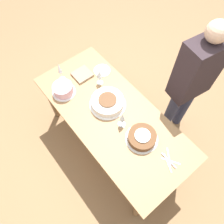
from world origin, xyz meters
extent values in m
plane|color=#8E6B47|center=(0.00, 0.00, 0.00)|extent=(12.00, 12.00, 0.00)
cube|color=#9E754C|center=(0.00, 0.00, 0.73)|extent=(1.72, 0.77, 0.03)
cylinder|color=brown|center=(-0.79, -0.31, 0.36)|extent=(0.07, 0.07, 0.72)
cylinder|color=brown|center=(0.79, -0.31, 0.36)|extent=(0.07, 0.07, 0.72)
cylinder|color=brown|center=(-0.79, 0.31, 0.36)|extent=(0.07, 0.07, 0.72)
cylinder|color=brown|center=(0.79, 0.31, 0.36)|extent=(0.07, 0.07, 0.72)
cylinder|color=white|center=(0.12, -0.04, 0.75)|extent=(0.36, 0.36, 0.01)
cylinder|color=white|center=(0.12, -0.04, 0.79)|extent=(0.32, 0.32, 0.08)
cylinder|color=brown|center=(0.12, -0.04, 0.83)|extent=(0.18, 0.18, 0.01)
cylinder|color=white|center=(-0.37, -0.05, 0.75)|extent=(0.30, 0.30, 0.01)
cylinder|color=brown|center=(-0.37, -0.05, 0.79)|extent=(0.26, 0.26, 0.07)
cylinder|color=white|center=(-0.37, -0.05, 0.82)|extent=(0.14, 0.14, 0.01)
cylinder|color=white|center=(0.51, 0.22, 0.75)|extent=(0.24, 0.24, 0.01)
cylinder|color=#E5B2C6|center=(0.51, 0.22, 0.80)|extent=(0.20, 0.20, 0.10)
cylinder|color=silver|center=(0.38, -0.14, 0.75)|extent=(0.07, 0.07, 0.00)
cylinder|color=silver|center=(0.38, -0.14, 0.80)|extent=(0.01, 0.01, 0.09)
cone|color=silver|center=(0.38, -0.14, 0.89)|extent=(0.06, 0.06, 0.10)
cylinder|color=silver|center=(0.67, 0.14, 0.75)|extent=(0.06, 0.06, 0.00)
cylinder|color=silver|center=(0.67, 0.14, 0.81)|extent=(0.01, 0.01, 0.11)
cone|color=silver|center=(0.67, 0.14, 0.92)|extent=(0.04, 0.04, 0.13)
cylinder|color=silver|center=(-0.14, -0.01, 0.75)|extent=(0.07, 0.07, 0.00)
cylinder|color=silver|center=(-0.14, -0.01, 0.79)|extent=(0.01, 0.01, 0.09)
cone|color=silver|center=(-0.14, -0.01, 0.89)|extent=(0.05, 0.05, 0.10)
cylinder|color=white|center=(0.49, -0.26, 0.75)|extent=(0.18, 0.18, 0.01)
cube|color=silver|center=(-0.68, -0.11, 0.75)|extent=(0.15, 0.10, 0.00)
cube|color=silver|center=(-0.67, -0.07, 0.75)|extent=(0.16, 0.08, 0.00)
cube|color=silver|center=(-0.64, -0.11, 0.75)|extent=(0.14, 0.11, 0.00)
cube|color=silver|center=(-0.66, -0.09, 0.76)|extent=(0.17, 0.01, 0.00)
cube|color=gray|center=(0.58, -0.06, 0.76)|extent=(0.18, 0.19, 0.03)
cylinder|color=#2D334C|center=(-0.29, -0.87, 0.39)|extent=(0.11, 0.11, 0.77)
cylinder|color=#2D334C|center=(-0.26, -0.65, 0.39)|extent=(0.11, 0.11, 0.77)
cube|color=#2D2328|center=(-0.27, -0.76, 1.09)|extent=(0.28, 0.43, 0.64)
sphere|color=#DBB293|center=(-0.27, -0.76, 1.51)|extent=(0.18, 0.18, 0.18)
camera|label=1|loc=(-0.79, 0.64, 2.59)|focal=35.00mm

